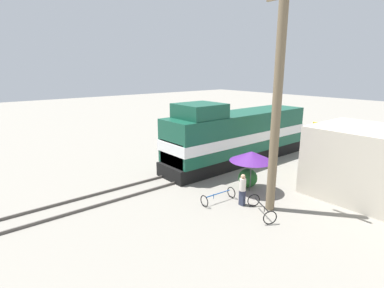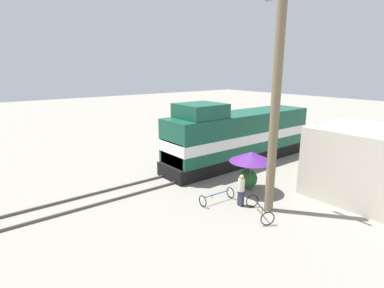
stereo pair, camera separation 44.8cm
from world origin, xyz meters
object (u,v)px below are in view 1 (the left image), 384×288
at_px(billboard_sign, 325,135).
at_px(locomotive, 235,136).
at_px(person_bystander, 243,189).
at_px(utility_pole, 277,96).
at_px(bicycle_spare, 218,196).
at_px(vendor_umbrella, 252,156).
at_px(bicycle, 261,208).

bearing_deg(billboard_sign, locomotive, -147.14).
bearing_deg(billboard_sign, person_bystander, -88.93).
height_order(utility_pole, person_bystander, utility_pole).
distance_m(utility_pole, bicycle_spare, 6.05).
relative_size(locomotive, billboard_sign, 3.93).
bearing_deg(locomotive, person_bystander, -44.17).
xyz_separation_m(locomotive, utility_pole, (6.55, -4.42, 3.70)).
xyz_separation_m(locomotive, vendor_umbrella, (4.40, -3.43, 0.10)).
distance_m(billboard_sign, bicycle_spare, 9.57).
bearing_deg(bicycle_spare, billboard_sign, 87.55).
relative_size(billboard_sign, bicycle, 1.64).
bearing_deg(bicycle, billboard_sign, 37.52).
bearing_deg(vendor_umbrella, utility_pole, -24.88).
xyz_separation_m(locomotive, bicycle_spare, (4.30, -5.91, -1.71)).
xyz_separation_m(locomotive, person_bystander, (5.36, -5.21, -1.10)).
bearing_deg(bicycle, bicycle_spare, 132.03).
height_order(locomotive, person_bystander, locomotive).
bearing_deg(vendor_umbrella, billboard_sign, 83.33).
distance_m(utility_pole, vendor_umbrella, 4.30).
distance_m(locomotive, vendor_umbrella, 5.58).
bearing_deg(bicycle_spare, vendor_umbrella, 90.60).
xyz_separation_m(utility_pole, person_bystander, (-1.20, -0.78, -4.80)).
relative_size(billboard_sign, bicycle_spare, 1.68).
height_order(utility_pole, bicycle_spare, utility_pole).
xyz_separation_m(locomotive, billboard_sign, (5.20, 3.36, 0.50)).
bearing_deg(utility_pole, vendor_umbrella, 155.12).
xyz_separation_m(utility_pole, bicycle_spare, (-2.26, -1.49, -5.41)).
relative_size(locomotive, vendor_umbrella, 5.25).
xyz_separation_m(vendor_umbrella, person_bystander, (0.95, -1.78, -1.21)).
relative_size(vendor_umbrella, person_bystander, 1.46).
relative_size(vendor_umbrella, bicycle, 1.23).
bearing_deg(billboard_sign, bicycle_spare, -95.56).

